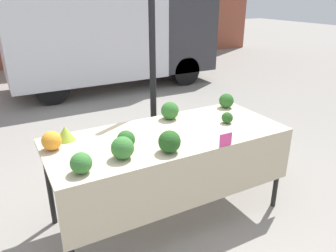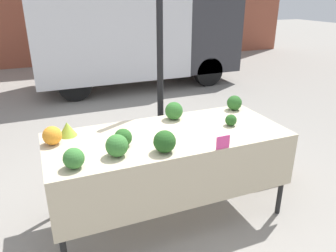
{
  "view_description": "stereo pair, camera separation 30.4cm",
  "coord_description": "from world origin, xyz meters",
  "px_view_note": "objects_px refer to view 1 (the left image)",
  "views": [
    {
      "loc": [
        -1.34,
        -2.47,
        2.15
      ],
      "look_at": [
        0.0,
        0.0,
        0.99
      ],
      "focal_mm": 35.0,
      "sensor_mm": 36.0,
      "label": 1
    },
    {
      "loc": [
        -1.07,
        -2.6,
        2.15
      ],
      "look_at": [
        0.0,
        0.0,
        0.99
      ],
      "focal_mm": 35.0,
      "sensor_mm": 36.0,
      "label": 2
    }
  ],
  "objects_px": {
    "parked_truck": "(105,28)",
    "orange_cauliflower": "(52,141)",
    "price_sign": "(226,140)",
    "produce_crate": "(259,160)"
  },
  "relations": [
    {
      "from": "produce_crate",
      "to": "parked_truck",
      "type": "bearing_deg",
      "value": 93.99
    },
    {
      "from": "price_sign",
      "to": "produce_crate",
      "type": "xyz_separation_m",
      "value": [
        1.12,
        0.68,
        -0.81
      ]
    },
    {
      "from": "parked_truck",
      "to": "price_sign",
      "type": "xyz_separation_m",
      "value": [
        -0.78,
        -5.51,
        -0.41
      ]
    },
    {
      "from": "orange_cauliflower",
      "to": "price_sign",
      "type": "distance_m",
      "value": 1.47
    },
    {
      "from": "price_sign",
      "to": "produce_crate",
      "type": "distance_m",
      "value": 1.54
    },
    {
      "from": "price_sign",
      "to": "produce_crate",
      "type": "relative_size",
      "value": 0.31
    },
    {
      "from": "parked_truck",
      "to": "orange_cauliflower",
      "type": "height_order",
      "value": "parked_truck"
    },
    {
      "from": "orange_cauliflower",
      "to": "produce_crate",
      "type": "bearing_deg",
      "value": 0.88
    },
    {
      "from": "parked_truck",
      "to": "produce_crate",
      "type": "relative_size",
      "value": 11.58
    },
    {
      "from": "parked_truck",
      "to": "orange_cauliflower",
      "type": "xyz_separation_m",
      "value": [
        -2.11,
        -4.87,
        -0.39
      ]
    }
  ]
}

